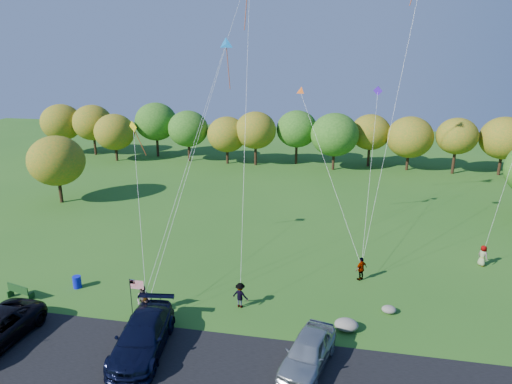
% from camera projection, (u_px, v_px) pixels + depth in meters
% --- Properties ---
extents(ground, '(140.00, 140.00, 0.00)m').
position_uv_depth(ground, '(222.00, 323.00, 26.43)').
color(ground, '#285E1A').
rests_on(ground, ground).
extents(asphalt_lane, '(44.00, 6.00, 0.06)m').
position_uv_depth(asphalt_lane, '(202.00, 368.00, 22.68)').
color(asphalt_lane, black).
rests_on(asphalt_lane, ground).
extents(treeline, '(76.26, 28.03, 8.57)m').
position_uv_depth(treeline, '(301.00, 133.00, 59.19)').
color(treeline, '#352113').
rests_on(treeline, ground).
extents(minivan_navy, '(3.17, 6.25, 1.74)m').
position_uv_depth(minivan_navy, '(142.00, 336.00, 23.69)').
color(minivan_navy, black).
rests_on(minivan_navy, asphalt_lane).
extents(minivan_silver, '(3.01, 5.12, 1.64)m').
position_uv_depth(minivan_silver, '(308.00, 352.00, 22.55)').
color(minivan_silver, '#9EA4A8').
rests_on(minivan_silver, asphalt_lane).
extents(flyer_a, '(0.71, 0.70, 1.65)m').
position_uv_depth(flyer_a, '(147.00, 311.00, 26.20)').
color(flyer_a, '#4C4C59').
rests_on(flyer_a, ground).
extents(flyer_b, '(0.98, 0.80, 1.88)m').
position_uv_depth(flyer_b, '(144.00, 301.00, 27.00)').
color(flyer_b, '#4C4C59').
rests_on(flyer_b, ground).
extents(flyer_c, '(1.15, 0.83, 1.61)m').
position_uv_depth(flyer_c, '(240.00, 295.00, 27.88)').
color(flyer_c, '#4C4C59').
rests_on(flyer_c, ground).
extents(flyer_d, '(0.99, 0.98, 1.68)m').
position_uv_depth(flyer_d, '(361.00, 269.00, 31.15)').
color(flyer_d, '#4C4C59').
rests_on(flyer_d, ground).
extents(flyer_e, '(0.84, 0.92, 1.57)m').
position_uv_depth(flyer_e, '(483.00, 256.00, 33.26)').
color(flyer_e, '#4C4C59').
rests_on(flyer_e, ground).
extents(park_bench, '(1.77, 0.70, 0.99)m').
position_uv_depth(park_bench, '(19.00, 291.00, 28.90)').
color(park_bench, '#153A15').
rests_on(park_bench, ground).
extents(trash_barrel, '(0.55, 0.55, 0.82)m').
position_uv_depth(trash_barrel, '(77.00, 282.00, 30.26)').
color(trash_barrel, '#0C15C1').
rests_on(trash_barrel, ground).
extents(flag_assembly, '(0.89, 0.57, 2.39)m').
position_uv_depth(flag_assembly, '(134.00, 289.00, 26.69)').
color(flag_assembly, black).
rests_on(flag_assembly, ground).
extents(boulder_near, '(1.35, 1.06, 0.68)m').
position_uv_depth(boulder_near, '(346.00, 325.00, 25.70)').
color(boulder_near, gray).
rests_on(boulder_near, ground).
extents(boulder_far, '(0.86, 0.72, 0.45)m').
position_uv_depth(boulder_far, '(389.00, 309.00, 27.42)').
color(boulder_far, slate).
rests_on(boulder_far, ground).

